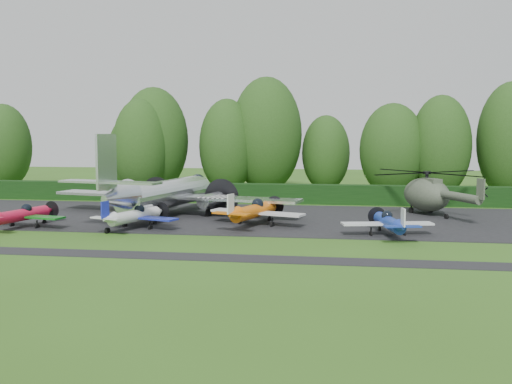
# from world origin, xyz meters

# --- Properties ---
(ground) EXTENTS (160.00, 160.00, 0.00)m
(ground) POSITION_xyz_m (0.00, 0.00, 0.00)
(ground) COLOR #305518
(ground) RESTS_ON ground
(apron) EXTENTS (70.00, 18.00, 0.01)m
(apron) POSITION_xyz_m (0.00, 10.00, 0.00)
(apron) COLOR black
(apron) RESTS_ON ground
(taxiway_verge) EXTENTS (70.00, 2.00, 0.00)m
(taxiway_verge) POSITION_xyz_m (0.00, -6.00, 0.00)
(taxiway_verge) COLOR black
(taxiway_verge) RESTS_ON ground
(hedgerow) EXTENTS (90.00, 1.60, 2.00)m
(hedgerow) POSITION_xyz_m (0.00, 21.00, 0.00)
(hedgerow) COLOR black
(hedgerow) RESTS_ON ground
(transport_plane) EXTENTS (23.34, 17.90, 7.48)m
(transport_plane) POSITION_xyz_m (-3.19, 9.29, 2.09)
(transport_plane) COLOR silver
(transport_plane) RESTS_ON ground
(light_plane_red) EXTENTS (6.63, 6.97, 2.55)m
(light_plane_red) POSITION_xyz_m (-12.36, 2.03, 1.06)
(light_plane_red) COLOR #BD1134
(light_plane_red) RESTS_ON ground
(light_plane_white) EXTENTS (6.59, 6.93, 2.53)m
(light_plane_white) POSITION_xyz_m (-3.62, 2.90, 1.05)
(light_plane_white) COLOR silver
(light_plane_white) RESTS_ON ground
(light_plane_orange) EXTENTS (7.69, 8.09, 2.96)m
(light_plane_orange) POSITION_xyz_m (5.10, 5.56, 1.23)
(light_plane_orange) COLOR #CE5F0C
(light_plane_orange) RESTS_ON ground
(light_plane_blue) EXTENTS (6.45, 6.78, 2.48)m
(light_plane_blue) POSITION_xyz_m (15.16, 2.46, 1.03)
(light_plane_blue) COLOR navy
(light_plane_blue) RESTS_ON ground
(helicopter) EXTENTS (12.05, 14.11, 3.88)m
(helicopter) POSITION_xyz_m (19.40, 14.38, 2.09)
(helicopter) COLOR #3B4434
(helicopter) RESTS_ON ground
(tree_0) EXTENTS (6.83, 6.83, 11.51)m
(tree_0) POSITION_xyz_m (-1.99, 30.51, 5.74)
(tree_0) COLOR black
(tree_0) RESTS_ON ground
(tree_2) EXTENTS (8.81, 8.81, 14.25)m
(tree_2) POSITION_xyz_m (2.60, 32.35, 7.12)
(tree_2) COLOR black
(tree_2) RESTS_ON ground
(tree_3) EXTENTS (6.84, 6.84, 11.66)m
(tree_3) POSITION_xyz_m (23.02, 29.58, 5.82)
(tree_3) COLOR black
(tree_3) RESTS_ON ground
(tree_4) EXTENTS (6.04, 6.04, 9.59)m
(tree_4) POSITION_xyz_m (9.89, 34.72, 4.78)
(tree_4) COLOR black
(tree_4) RESTS_ON ground
(tree_5) EXTENTS (5.75, 5.75, 9.49)m
(tree_5) POSITION_xyz_m (-16.13, 34.91, 4.73)
(tree_5) COLOR black
(tree_5) RESTS_ON ground
(tree_6) EXTENTS (8.30, 8.30, 12.91)m
(tree_6) POSITION_xyz_m (-10.85, 29.36, 6.44)
(tree_6) COLOR black
(tree_6) RESTS_ON ground
(tree_7) EXTENTS (7.28, 7.28, 13.13)m
(tree_7) POSITION_xyz_m (30.72, 30.10, 6.55)
(tree_7) COLOR black
(tree_7) RESTS_ON ground
(tree_9) EXTENTS (6.96, 6.96, 11.17)m
(tree_9) POSITION_xyz_m (-32.02, 31.35, 5.57)
(tree_9) COLOR black
(tree_9) RESTS_ON ground
(tree_10) EXTENTS (7.54, 7.54, 10.79)m
(tree_10) POSITION_xyz_m (17.68, 29.79, 5.38)
(tree_10) COLOR black
(tree_10) RESTS_ON ground
(tree_11) EXTENTS (6.64, 6.64, 11.37)m
(tree_11) POSITION_xyz_m (-11.66, 26.84, 5.67)
(tree_11) COLOR black
(tree_11) RESTS_ON ground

